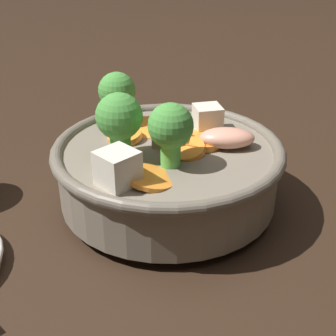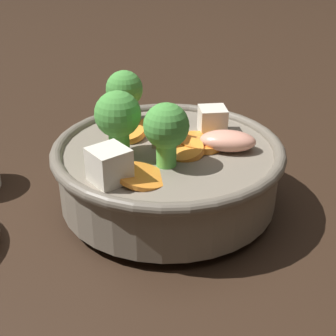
{
  "view_description": "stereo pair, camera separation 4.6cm",
  "coord_description": "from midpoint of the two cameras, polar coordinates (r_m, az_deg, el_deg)",
  "views": [
    {
      "loc": [
        -0.41,
        0.03,
        0.26
      ],
      "look_at": [
        0.0,
        0.0,
        0.04
      ],
      "focal_mm": 50.0,
      "sensor_mm": 36.0,
      "label": 1
    },
    {
      "loc": [
        -0.41,
        -0.02,
        0.26
      ],
      "look_at": [
        0.0,
        0.0,
        0.04
      ],
      "focal_mm": 50.0,
      "sensor_mm": 36.0,
      "label": 2
    }
  ],
  "objects": [
    {
      "name": "ground_plane",
      "position": [
        0.49,
        -2.74,
        -4.45
      ],
      "size": [
        3.0,
        3.0,
        0.0
      ],
      "primitive_type": "plane",
      "color": "black"
    },
    {
      "name": "stirfry_bowl",
      "position": [
        0.46,
        -3.03,
        0.38
      ],
      "size": [
        0.23,
        0.23,
        0.13
      ],
      "color": "slate",
      "rests_on": "ground_plane"
    }
  ]
}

